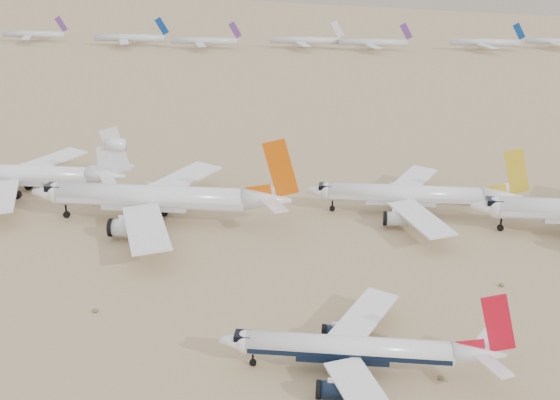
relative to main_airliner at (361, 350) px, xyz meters
name	(u,v)px	position (x,y,z in m)	size (l,w,h in m)	color
ground	(267,375)	(-13.19, -2.05, -3.79)	(7000.00, 7000.00, 0.00)	#917C54
main_airliner	(361,350)	(0.00, 0.00, 0.00)	(39.08, 38.17, 13.79)	white
row2_gold_tail	(414,195)	(11.52, 61.43, 0.73)	(45.41, 44.41, 16.17)	white
row2_orange_tail	(161,198)	(-42.63, 51.20, 1.71)	(54.92, 53.73, 19.59)	white
row2_white_trijet	(26,174)	(-79.13, 64.44, 1.25)	(49.13, 48.02, 17.41)	white
distant_storage_row	(375,41)	(7.30, 295.03, 0.46)	(564.86, 56.60, 13.37)	silver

